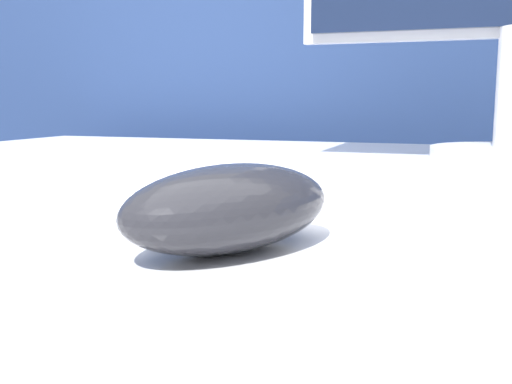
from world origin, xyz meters
The scene contains 3 objects.
partition_panel centered at (0.00, 0.67, 0.72)m, with size 5.00×0.03×1.45m.
computer_mouse_near centered at (-0.01, -0.27, 0.75)m, with size 0.12×0.14×0.04m.
keyboard centered at (0.00, -0.04, 0.74)m, with size 0.43×0.15×0.02m.
Camera 1 is at (0.10, -0.54, 0.80)m, focal length 42.00 mm.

